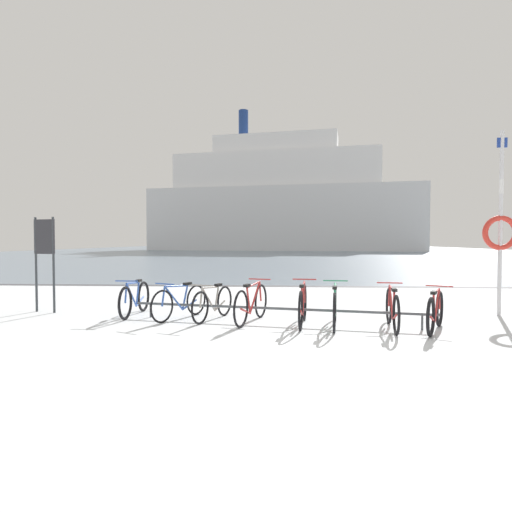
# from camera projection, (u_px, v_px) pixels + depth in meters

# --- Properties ---
(ground) EXTENTS (80.00, 132.00, 0.08)m
(ground) POSITION_uv_depth(u_px,v_px,m) (281.00, 253.00, 58.60)
(ground) COLOR silver
(bike_rack) EXTENTS (5.69, 1.16, 0.31)m
(bike_rack) POSITION_uv_depth(u_px,v_px,m) (276.00, 309.00, 8.17)
(bike_rack) COLOR #4C5156
(bike_rack) RESTS_ON ground
(bicycle_0) EXTENTS (0.46, 1.71, 0.77)m
(bicycle_0) POSITION_uv_depth(u_px,v_px,m) (135.00, 299.00, 9.03)
(bicycle_0) COLOR black
(bicycle_0) RESTS_ON ground
(bicycle_1) EXTENTS (0.80, 1.52, 0.75)m
(bicycle_1) POSITION_uv_depth(u_px,v_px,m) (180.00, 302.00, 8.64)
(bicycle_1) COLOR black
(bicycle_1) RESTS_ON ground
(bicycle_2) EXTENTS (0.66, 1.54, 0.74)m
(bicycle_2) POSITION_uv_depth(u_px,v_px,m) (213.00, 303.00, 8.51)
(bicycle_2) COLOR black
(bicycle_2) RESTS_ON ground
(bicycle_3) EXTENTS (0.63, 1.71, 0.80)m
(bicycle_3) POSITION_uv_depth(u_px,v_px,m) (252.00, 303.00, 8.26)
(bicycle_3) COLOR black
(bicycle_3) RESTS_ON ground
(bicycle_4) EXTENTS (0.46, 1.72, 0.82)m
(bicycle_4) POSITION_uv_depth(u_px,v_px,m) (303.00, 305.00, 7.98)
(bicycle_4) COLOR black
(bicycle_4) RESTS_ON ground
(bicycle_5) EXTENTS (0.46, 1.70, 0.81)m
(bicycle_5) POSITION_uv_depth(u_px,v_px,m) (335.00, 307.00, 7.80)
(bicycle_5) COLOR black
(bicycle_5) RESTS_ON ground
(bicycle_6) EXTENTS (0.46, 1.69, 0.79)m
(bicycle_6) POSITION_uv_depth(u_px,v_px,m) (392.00, 309.00, 7.62)
(bicycle_6) COLOR black
(bicycle_6) RESTS_ON ground
(bicycle_7) EXTENTS (0.80, 1.47, 0.76)m
(bicycle_7) POSITION_uv_depth(u_px,v_px,m) (435.00, 312.00, 7.43)
(bicycle_7) COLOR black
(bicycle_7) RESTS_ON ground
(info_sign) EXTENTS (0.54, 0.20, 2.07)m
(info_sign) POSITION_uv_depth(u_px,v_px,m) (44.00, 248.00, 9.40)
(info_sign) COLOR #33383D
(info_sign) RESTS_ON ground
(rescue_post) EXTENTS (0.73, 0.11, 3.83)m
(rescue_post) POSITION_uv_depth(u_px,v_px,m) (500.00, 228.00, 8.97)
(rescue_post) COLOR silver
(rescue_post) RESTS_ON ground
(ferry_ship) EXTENTS (43.98, 15.56, 22.72)m
(ferry_ship) POSITION_uv_depth(u_px,v_px,m) (281.00, 203.00, 69.40)
(ferry_ship) COLOR silver
(ferry_ship) RESTS_ON ground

